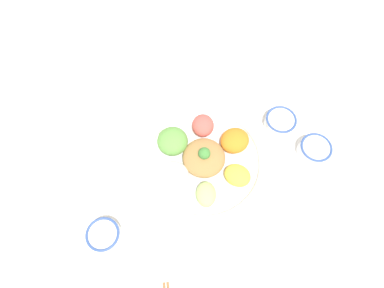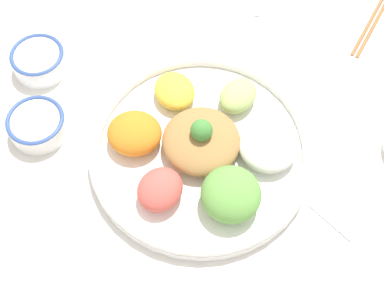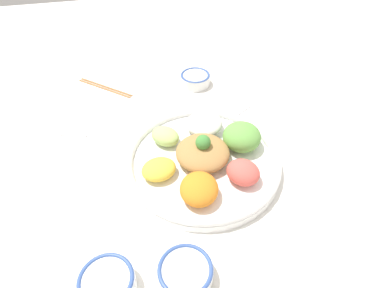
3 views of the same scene
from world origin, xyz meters
name	(u,v)px [view 1 (image 1 of 3)]	position (x,y,z in m)	size (l,w,h in m)	color
ground_plane	(210,156)	(0.00, 0.00, 0.00)	(2.40, 2.40, 0.00)	white
salad_platter	(203,159)	(0.03, 0.00, 0.03)	(0.37, 0.37, 0.09)	white
sauce_bowl_red	(315,149)	(-0.22, 0.23, 0.02)	(0.10, 0.10, 0.04)	white
rice_bowl_blue	(104,235)	(0.38, -0.06, 0.02)	(0.09, 0.09, 0.04)	white
sauce_bowl_dark	(280,122)	(-0.23, 0.09, 0.02)	(0.10, 0.10, 0.04)	white
serving_spoon_main	(115,170)	(0.23, -0.18, 0.00)	(0.09, 0.12, 0.01)	silver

